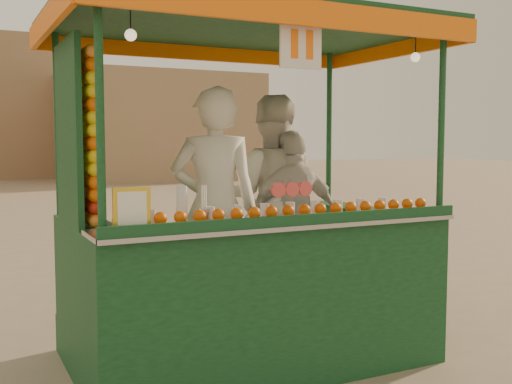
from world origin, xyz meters
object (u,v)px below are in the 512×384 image
vendor_left (215,208)px  vendor_middle (271,199)px  vendor_right (294,218)px  juice_cart (243,254)px

vendor_left → vendor_middle: vendor_left is taller
vendor_left → vendor_right: size_ratio=1.21×
vendor_middle → vendor_right: (0.10, -0.26, -0.16)m
vendor_middle → vendor_left: bearing=62.9°
vendor_right → vendor_left: bearing=17.8°
vendor_middle → vendor_right: bearing=141.0°
vendor_left → vendor_middle: bearing=-125.5°
juice_cart → vendor_middle: juice_cart is taller
juice_cart → vendor_left: (-0.22, 0.08, 0.39)m
vendor_right → juice_cart: bearing=28.4°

